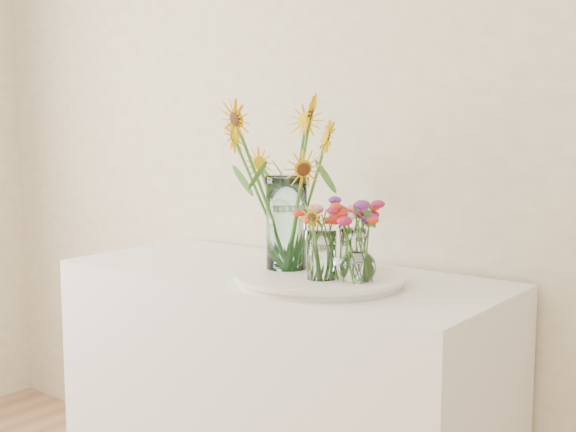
# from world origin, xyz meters

# --- Properties ---
(counter) EXTENTS (1.40, 0.60, 0.90)m
(counter) POSITION_xyz_m (-0.08, 1.93, 0.45)
(counter) COLOR white
(counter) RESTS_ON ground_plane
(tray) EXTENTS (0.46, 0.46, 0.02)m
(tray) POSITION_xyz_m (0.13, 1.86, 0.91)
(tray) COLOR white
(tray) RESTS_ON counter
(mason_jar) EXTENTS (0.13, 0.13, 0.28)m
(mason_jar) POSITION_xyz_m (0.01, 1.86, 1.06)
(mason_jar) COLOR #BEF8F5
(mason_jar) RESTS_ON tray
(sunflower_bouquet) EXTENTS (0.68, 0.68, 0.53)m
(sunflower_bouquet) POSITION_xyz_m (0.01, 1.86, 1.19)
(sunflower_bouquet) COLOR #E0AF04
(sunflower_bouquet) RESTS_ON tray
(small_vase_a) EXTENTS (0.11, 0.11, 0.14)m
(small_vase_a) POSITION_xyz_m (0.17, 1.80, 0.99)
(small_vase_a) COLOR white
(small_vase_a) RESTS_ON tray
(wildflower_posy_a) EXTENTS (0.19, 0.19, 0.23)m
(wildflower_posy_a) POSITION_xyz_m (0.17, 1.80, 1.04)
(wildflower_posy_a) COLOR red
(wildflower_posy_a) RESTS_ON tray
(small_vase_b) EXTENTS (0.13, 0.13, 0.15)m
(small_vase_b) POSITION_xyz_m (0.27, 1.84, 1.00)
(small_vase_b) COLOR white
(small_vase_b) RESTS_ON tray
(wildflower_posy_b) EXTENTS (0.19, 0.19, 0.24)m
(wildflower_posy_b) POSITION_xyz_m (0.27, 1.84, 1.04)
(wildflower_posy_b) COLOR red
(wildflower_posy_b) RESTS_ON tray
(small_vase_c) EXTENTS (0.10, 0.10, 0.13)m
(small_vase_c) POSITION_xyz_m (0.19, 1.94, 0.99)
(small_vase_c) COLOR white
(small_vase_c) RESTS_ON tray
(wildflower_posy_c) EXTENTS (0.20, 0.20, 0.22)m
(wildflower_posy_c) POSITION_xyz_m (0.19, 1.94, 1.04)
(wildflower_posy_c) COLOR red
(wildflower_posy_c) RESTS_ON tray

